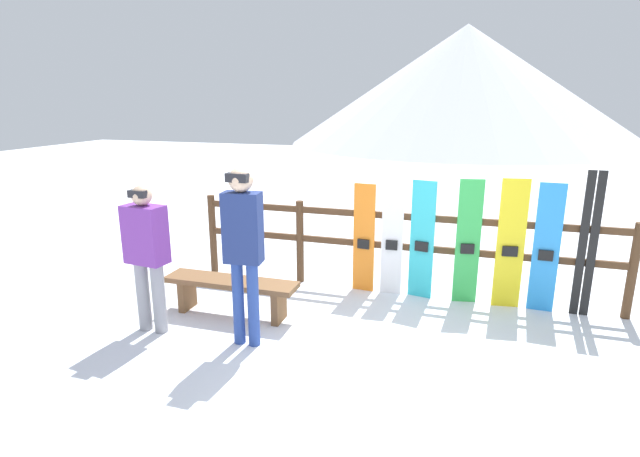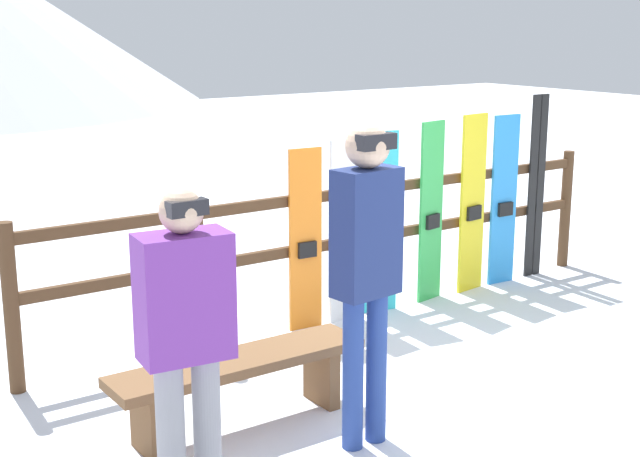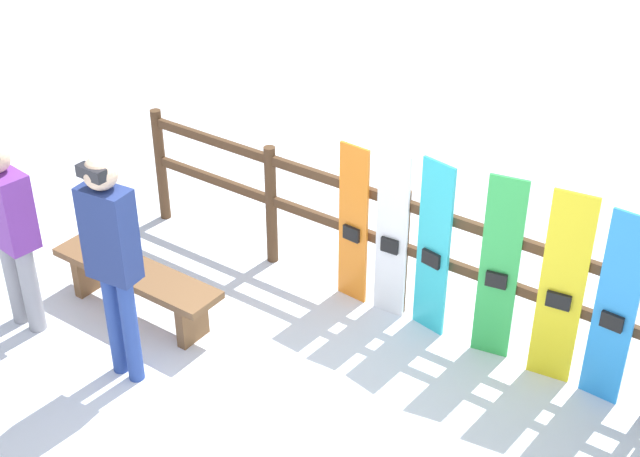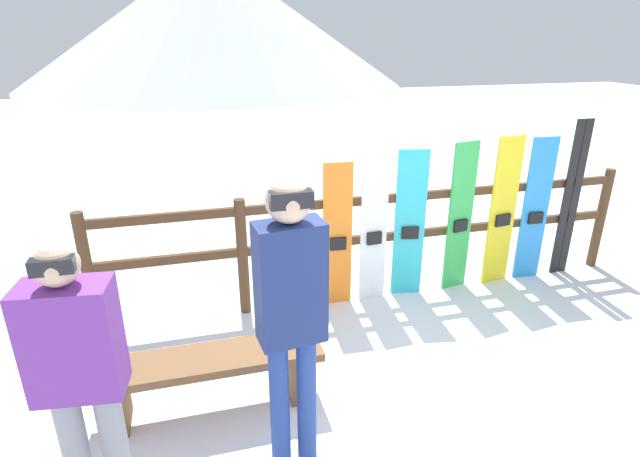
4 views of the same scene
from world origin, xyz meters
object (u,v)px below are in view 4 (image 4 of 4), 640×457
(snowboard_green, at_px, (460,218))
(snowboard_white, at_px, (374,231))
(person_purple, at_px, (78,367))
(snowboard_blue, at_px, (535,211))
(person_navy, at_px, (291,305))
(ski_pair_black, at_px, (571,200))
(snowboard_orange, at_px, (337,236))
(snowboard_yellow, at_px, (502,212))
(snowboard_cyan, at_px, (410,225))
(bench, at_px, (209,369))

(snowboard_green, bearing_deg, snowboard_white, -180.00)
(snowboard_white, bearing_deg, snowboard_green, 0.00)
(person_purple, xyz_separation_m, snowboard_blue, (4.02, 1.80, -0.16))
(person_navy, xyz_separation_m, ski_pair_black, (3.35, 1.78, -0.25))
(snowboard_orange, height_order, snowboard_green, snowboard_green)
(person_purple, bearing_deg, snowboard_yellow, 26.38)
(person_navy, bearing_deg, snowboard_white, 56.78)
(person_navy, height_order, snowboard_white, person_navy)
(snowboard_cyan, relative_size, snowboard_green, 0.97)
(snowboard_green, distance_m, ski_pair_black, 1.28)
(person_navy, xyz_separation_m, snowboard_cyan, (1.53, 1.78, -0.36))
(person_navy, distance_m, person_purple, 1.10)
(person_navy, relative_size, snowboard_orange, 1.29)
(person_purple, xyz_separation_m, snowboard_orange, (1.90, 1.80, -0.22))
(snowboard_green, bearing_deg, snowboard_yellow, 0.00)
(snowboard_cyan, distance_m, snowboard_green, 0.54)
(snowboard_yellow, height_order, ski_pair_black, ski_pair_black)
(snowboard_green, bearing_deg, snowboard_orange, -179.99)
(person_purple, xyz_separation_m, snowboard_yellow, (3.63, 1.80, -0.14))
(bench, bearing_deg, snowboard_cyan, 30.90)
(snowboard_white, xyz_separation_m, snowboard_yellow, (1.38, 0.00, 0.05))
(snowboard_orange, relative_size, ski_pair_black, 0.84)
(snowboard_blue, height_order, ski_pair_black, ski_pair_black)
(snowboard_cyan, bearing_deg, bench, -149.10)
(snowboard_orange, xyz_separation_m, snowboard_yellow, (1.74, 0.00, 0.07))
(person_purple, relative_size, snowboard_green, 1.04)
(snowboard_white, bearing_deg, snowboard_cyan, 0.01)
(bench, height_order, snowboard_white, snowboard_white)
(bench, relative_size, snowboard_yellow, 1.00)
(snowboard_white, bearing_deg, snowboard_orange, -179.99)
(snowboard_orange, distance_m, snowboard_blue, 2.12)
(snowboard_green, height_order, ski_pair_black, ski_pair_black)
(ski_pair_black, bearing_deg, snowboard_green, -179.85)
(bench, distance_m, snowboard_blue, 3.62)
(bench, xyz_separation_m, snowboard_white, (1.63, 1.19, 0.39))
(bench, height_order, snowboard_blue, snowboard_blue)
(snowboard_cyan, bearing_deg, ski_pair_black, 0.11)
(bench, distance_m, snowboard_yellow, 3.27)
(snowboard_orange, relative_size, snowboard_yellow, 0.90)
(person_purple, relative_size, snowboard_orange, 1.13)
(snowboard_orange, distance_m, ski_pair_black, 2.54)
(person_purple, height_order, snowboard_yellow, person_purple)
(snowboard_cyan, height_order, snowboard_green, snowboard_green)
(bench, relative_size, person_purple, 0.98)
(person_purple, relative_size, snowboard_cyan, 1.07)
(bench, distance_m, snowboard_cyan, 2.36)
(snowboard_orange, xyz_separation_m, ski_pair_black, (2.54, 0.00, 0.14))
(snowboard_cyan, height_order, snowboard_yellow, snowboard_yellow)
(snowboard_orange, xyz_separation_m, snowboard_blue, (2.12, 0.00, 0.06))
(person_purple, distance_m, snowboard_cyan, 3.19)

